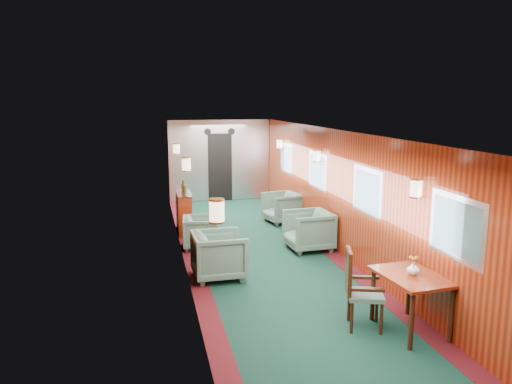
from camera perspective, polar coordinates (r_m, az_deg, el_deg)
room at (r=9.00m, az=1.25°, el=2.00°), size 12.00×12.10×2.40m
bulkhead at (r=14.82m, az=-4.18°, el=3.58°), size 2.98×0.17×2.39m
windows_right at (r=9.71m, az=9.45°, el=1.39°), size 0.02×8.60×0.80m
wall_sconces at (r=9.52m, az=0.45°, el=3.42°), size 2.97×7.97×0.25m
dining_table at (r=6.79m, az=17.32°, el=-10.00°), size 0.80×1.08×0.76m
side_chair at (r=6.75m, az=11.56°, el=-10.45°), size 0.58×0.60×1.06m
credenza at (r=11.36m, az=-8.26°, el=-2.30°), size 0.32×1.02×1.19m
flower_vase at (r=6.74m, az=17.52°, el=-8.33°), size 0.18×0.18×0.16m
armchair_left_near at (r=8.46m, az=-4.22°, el=-7.21°), size 0.90×0.88×0.79m
armchair_left_far at (r=10.17m, az=-6.29°, el=-4.58°), size 0.78×0.76×0.66m
armchair_right_near at (r=10.04m, az=6.00°, el=-4.38°), size 0.92×0.90×0.79m
armchair_right_far at (r=12.21m, az=3.00°, el=-1.79°), size 0.95×0.93×0.74m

